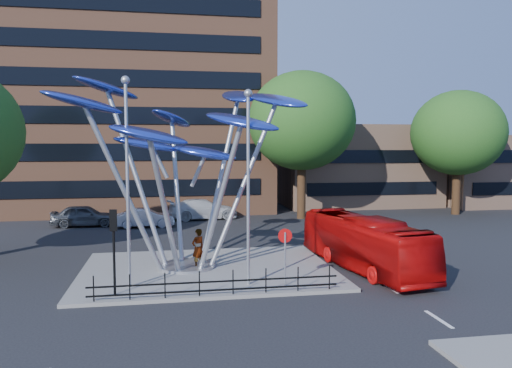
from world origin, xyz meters
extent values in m
plane|color=black|center=(0.00, 0.00, 0.00)|extent=(120.00, 120.00, 0.00)
cube|color=slate|center=(-1.00, 6.00, 0.07)|extent=(12.00, 9.00, 0.15)
cube|color=brown|center=(-6.00, 32.00, 15.00)|extent=(25.00, 15.00, 30.00)
cube|color=tan|center=(16.00, 30.00, 4.00)|extent=(15.00, 8.00, 8.00)
cube|color=tan|center=(30.00, 28.00, 3.50)|extent=(12.00, 8.00, 7.00)
cylinder|color=black|center=(8.00, 22.00, 2.86)|extent=(0.70, 0.70, 5.72)
ellipsoid|color=#144816|center=(8.00, 22.00, 8.06)|extent=(8.80, 8.80, 8.10)
cylinder|color=black|center=(22.00, 22.00, 2.53)|extent=(0.70, 0.70, 5.06)
ellipsoid|color=#144816|center=(22.00, 22.00, 7.13)|extent=(8.00, 8.00, 7.36)
cylinder|color=#9EA0A5|center=(-2.00, 6.50, 0.21)|extent=(2.80, 2.80, 0.12)
cylinder|color=#9EA0A5|center=(-3.20, 5.90, 4.05)|extent=(0.24, 0.24, 7.80)
ellipsoid|color=blue|center=(-6.40, 4.90, 7.95)|extent=(3.92, 2.95, 1.39)
cylinder|color=#9EA0A5|center=(-2.40, 5.50, 3.35)|extent=(0.24, 0.24, 6.40)
ellipsoid|color=blue|center=(-3.60, 3.30, 6.55)|extent=(3.47, 1.78, 1.31)
cylinder|color=#9EA0A5|center=(-1.40, 5.70, 3.65)|extent=(0.24, 0.24, 7.00)
ellipsoid|color=blue|center=(0.40, 4.10, 7.15)|extent=(3.81, 3.11, 1.36)
cylinder|color=#9EA0A5|center=(-0.80, 6.50, 4.25)|extent=(0.24, 0.24, 8.20)
ellipsoid|color=blue|center=(2.60, 6.90, 8.35)|extent=(3.52, 4.06, 1.44)
cylinder|color=#9EA0A5|center=(-1.20, 7.40, 4.45)|extent=(0.24, 0.24, 8.60)
ellipsoid|color=blue|center=(1.00, 9.40, 8.75)|extent=(2.21, 3.79, 1.39)
cylinder|color=#9EA0A5|center=(-2.20, 7.50, 3.85)|extent=(0.24, 0.24, 7.40)
ellipsoid|color=blue|center=(-2.60, 10.10, 7.55)|extent=(3.02, 3.71, 1.34)
cylinder|color=#9EA0A5|center=(-3.00, 6.90, 4.55)|extent=(0.24, 0.24, 8.80)
ellipsoid|color=blue|center=(-5.80, 8.30, 8.95)|extent=(3.88, 3.60, 1.42)
ellipsoid|color=blue|center=(-3.80, 6.70, 6.15)|extent=(3.40, 1.96, 1.13)
ellipsoid|color=blue|center=(-1.10, 6.10, 5.75)|extent=(3.39, 2.16, 1.11)
cylinder|color=#9EA0A5|center=(-4.50, 3.50, 4.40)|extent=(0.14, 0.14, 8.50)
sphere|color=#9EA0A5|center=(-4.50, 3.50, 8.77)|extent=(0.36, 0.36, 0.36)
cylinder|color=#9EA0A5|center=(0.50, 3.00, 4.15)|extent=(0.14, 0.14, 8.00)
sphere|color=#9EA0A5|center=(0.50, 3.00, 8.27)|extent=(0.36, 0.36, 0.36)
cylinder|color=black|center=(-5.00, 2.50, 1.75)|extent=(0.10, 0.10, 3.20)
cube|color=black|center=(-5.00, 2.50, 3.15)|extent=(0.28, 0.18, 0.85)
sphere|color=#FF0C0C|center=(-5.00, 2.50, 3.43)|extent=(0.18, 0.18, 0.18)
cylinder|color=#9EA0A5|center=(2.00, 2.50, 1.30)|extent=(0.08, 0.08, 2.30)
cylinder|color=red|center=(2.00, 2.53, 2.30)|extent=(0.60, 0.04, 0.60)
cube|color=white|center=(2.00, 2.55, 2.30)|extent=(0.42, 0.03, 0.10)
cylinder|color=black|center=(-5.70, 1.70, 0.65)|extent=(0.05, 0.05, 1.00)
cylinder|color=black|center=(-4.36, 1.70, 0.65)|extent=(0.05, 0.05, 1.00)
cylinder|color=black|center=(-3.01, 1.70, 0.65)|extent=(0.05, 0.05, 1.00)
cylinder|color=black|center=(-1.67, 1.70, 0.65)|extent=(0.05, 0.05, 1.00)
cylinder|color=black|center=(-0.33, 1.70, 0.65)|extent=(0.05, 0.05, 1.00)
cylinder|color=black|center=(1.01, 1.70, 0.65)|extent=(0.05, 0.05, 1.00)
cylinder|color=black|center=(2.36, 1.70, 0.65)|extent=(0.05, 0.05, 1.00)
cylinder|color=black|center=(3.70, 1.70, 0.65)|extent=(0.05, 0.05, 1.00)
cube|color=black|center=(-1.00, 1.70, 0.70)|extent=(10.00, 0.06, 0.06)
cube|color=black|center=(-1.00, 1.70, 0.35)|extent=(10.00, 0.06, 0.06)
imported|color=#B00808|center=(6.60, 5.17, 1.31)|extent=(3.61, 9.63, 2.62)
imported|color=gray|center=(-1.45, 6.29, 1.11)|extent=(0.84, 0.77, 1.92)
imported|color=#464A4F|center=(-9.06, 20.91, 0.81)|extent=(4.80, 2.01, 1.62)
imported|color=#B1B2B9|center=(-4.56, 19.72, 0.70)|extent=(4.31, 1.70, 1.40)
imported|color=silver|center=(-0.06, 23.00, 0.82)|extent=(5.96, 3.11, 1.65)
camera|label=1|loc=(-2.82, -17.74, 6.17)|focal=35.00mm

